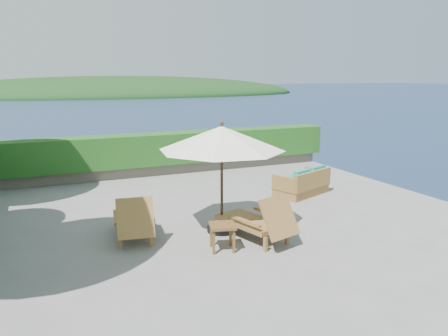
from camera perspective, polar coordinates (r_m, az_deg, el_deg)
name	(u,v)px	position (r m, az deg, el deg)	size (l,w,h in m)	color
ground	(226,225)	(9.65, 0.30, -7.44)	(12.00, 12.00, 0.00)	gray
foundation	(226,290)	(10.27, 0.29, -15.64)	(12.00, 12.00, 3.00)	#514B40
offshore_island	(123,95)	(151.19, -13.10, 9.28)	(126.00, 57.60, 12.60)	black
planter_wall_far	(158,169)	(14.71, -8.68, -0.07)	(12.00, 0.60, 0.36)	#6B6355
hedge_far	(157,149)	(14.59, -8.76, 2.51)	(12.40, 0.90, 1.00)	#1B4C15
patio_umbrella	(222,139)	(8.80, -0.30, 3.77)	(3.17, 3.17, 2.31)	black
lounge_left	(134,220)	(8.92, -11.71, -6.62)	(0.93, 1.76, 0.97)	olive
lounge_right	(259,220)	(8.68, 4.59, -6.85)	(1.15, 1.85, 0.99)	olive
side_table	(222,229)	(8.20, -0.21, -7.95)	(0.58, 0.58, 0.51)	brown
wicker_loveseat	(303,184)	(12.13, 10.25, -2.09)	(1.78, 1.33, 0.78)	olive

